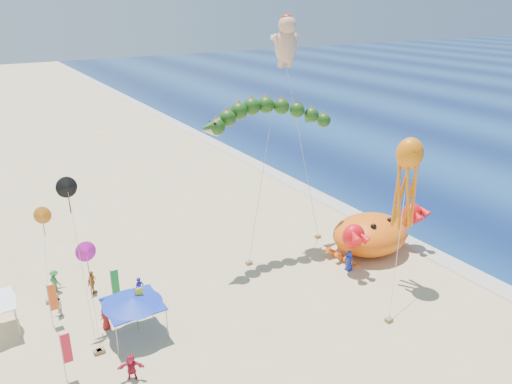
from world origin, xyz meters
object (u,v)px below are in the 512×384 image
octopus_kite (407,176)px  canopy_blue (133,301)px  crab_inflatable (371,233)px  cherub_kite (286,40)px  dragon_kite (268,120)px

octopus_kite → canopy_blue: octopus_kite is taller
crab_inflatable → canopy_blue: size_ratio=2.42×
crab_inflatable → cherub_kite: 17.45m
cherub_kite → octopus_kite: (3.12, -11.12, -8.80)m
crab_inflatable → dragon_kite: size_ratio=0.72×
crab_inflatable → dragon_kite: bearing=145.9°
cherub_kite → canopy_blue: size_ratio=5.09×
octopus_kite → canopy_blue: 20.80m
crab_inflatable → dragon_kite: 13.11m
dragon_kite → canopy_blue: bearing=-158.2°
dragon_kite → canopy_blue: (-13.56, -5.43, -9.01)m
canopy_blue → dragon_kite: bearing=21.8°
cherub_kite → octopus_kite: cherub_kite is taller
cherub_kite → canopy_blue: (-16.45, -7.34, -14.74)m
octopus_kite → canopy_blue: (-19.57, 3.78, -5.94)m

